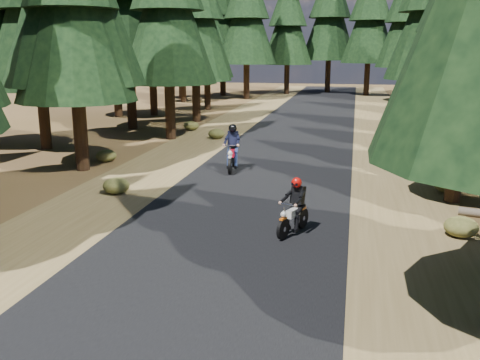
{
  "coord_description": "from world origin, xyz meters",
  "views": [
    {
      "loc": [
        2.98,
        -12.4,
        4.62
      ],
      "look_at": [
        0.0,
        1.5,
        1.1
      ],
      "focal_mm": 40.0,
      "sensor_mm": 36.0,
      "label": 1
    }
  ],
  "objects": [
    {
      "name": "ground",
      "position": [
        0.0,
        0.0,
        0.0
      ],
      "size": [
        120.0,
        120.0,
        0.0
      ],
      "primitive_type": "plane",
      "color": "#423317",
      "rests_on": "ground"
    },
    {
      "name": "rider_follow",
      "position": [
        -1.54,
        7.26,
        0.6
      ],
      "size": [
        0.8,
        2.05,
        1.78
      ],
      "rotation": [
        0.0,
        0.0,
        3.25
      ],
      "color": "#A30A1D",
      "rests_on": "road"
    },
    {
      "name": "shoulder_r",
      "position": [
        4.6,
        5.0,
        0.0
      ],
      "size": [
        3.2,
        100.0,
        0.01
      ],
      "primitive_type": "cube",
      "color": "brown",
      "rests_on": "ground"
    },
    {
      "name": "log_near",
      "position": [
        7.0,
        10.62,
        0.16
      ],
      "size": [
        3.75,
        3.52,
        0.32
      ],
      "primitive_type": "cylinder",
      "rotation": [
        0.0,
        1.57,
        0.75
      ],
      "color": "#4C4233",
      "rests_on": "ground"
    },
    {
      "name": "shoulder_l",
      "position": [
        -4.6,
        5.0,
        0.0
      ],
      "size": [
        3.2,
        100.0,
        0.01
      ],
      "primitive_type": "cube",
      "color": "brown",
      "rests_on": "ground"
    },
    {
      "name": "road",
      "position": [
        0.0,
        5.0,
        0.01
      ],
      "size": [
        6.0,
        100.0,
        0.01
      ],
      "primitive_type": "cube",
      "color": "black",
      "rests_on": "ground"
    },
    {
      "name": "rider_lead",
      "position": [
        1.59,
        0.52,
        0.49
      ],
      "size": [
        1.04,
        1.68,
        1.44
      ],
      "rotation": [
        0.0,
        0.0,
        2.77
      ],
      "color": "beige",
      "rests_on": "road"
    },
    {
      "name": "understory_shrubs",
      "position": [
        1.33,
        7.46,
        0.27
      ],
      "size": [
        15.21,
        30.2,
        0.65
      ],
      "color": "#474C1E",
      "rests_on": "ground"
    }
  ]
}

